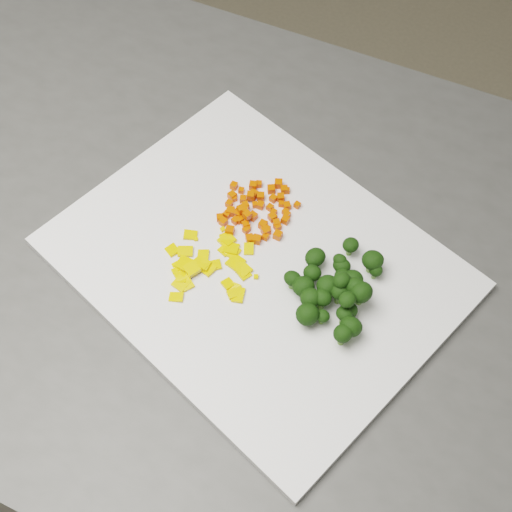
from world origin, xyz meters
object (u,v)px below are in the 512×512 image
Objects in this scene: cutting_board at (256,263)px; broccoli_pile at (344,284)px; carrot_pile at (258,204)px; pepper_pile at (205,265)px; counter_block at (246,387)px.

broccoli_pile reaches higher than cutting_board.
broccoli_pile is (0.14, -0.04, 0.01)m from carrot_pile.
carrot_pile is 0.86× the size of pepper_pile.
carrot_pile is 0.10m from pepper_pile.
pepper_pile is at bearing -89.68° from carrot_pile.
broccoli_pile is (0.10, 0.02, 0.03)m from cutting_board.
carrot_pile is 0.15m from broccoli_pile.
carrot_pile is at bearing 164.84° from broccoli_pile.
counter_block is at bearing 157.59° from cutting_board.
carrot_pile reaches higher than counter_block.
broccoli_pile reaches higher than carrot_pile.
broccoli_pile is at bearing -15.16° from carrot_pile.
cutting_board is 0.11m from broccoli_pile.
cutting_board is at bearing -55.53° from carrot_pile.
pepper_pile reaches higher than counter_block.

